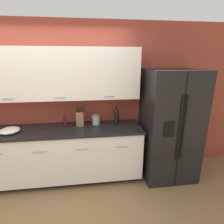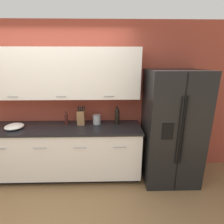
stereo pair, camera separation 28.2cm
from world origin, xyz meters
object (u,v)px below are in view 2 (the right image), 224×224
(mixing_bowl, at_px, (14,126))
(steel_canister, at_px, (97,119))
(knife_block, at_px, (81,117))
(refrigerator, at_px, (171,127))
(wine_bottle, at_px, (117,116))
(oil_bottle, at_px, (66,119))

(mixing_bowl, bearing_deg, steel_canister, 8.47)
(knife_block, xyz_separation_m, mixing_bowl, (-1.04, -0.17, -0.09))
(refrigerator, distance_m, mixing_bowl, 2.54)
(steel_canister, bearing_deg, refrigerator, -9.39)
(refrigerator, bearing_deg, knife_block, 173.34)
(wine_bottle, xyz_separation_m, oil_bottle, (-0.86, -0.01, -0.04))
(refrigerator, relative_size, mixing_bowl, 6.40)
(steel_canister, bearing_deg, mixing_bowl, -171.53)
(oil_bottle, relative_size, steel_canister, 1.35)
(steel_canister, bearing_deg, knife_block, -173.79)
(wine_bottle, bearing_deg, oil_bottle, -179.58)
(steel_canister, bearing_deg, wine_bottle, -4.32)
(knife_block, bearing_deg, refrigerator, -6.66)
(refrigerator, distance_m, steel_canister, 1.25)
(wine_bottle, height_order, steel_canister, wine_bottle)
(steel_canister, relative_size, mixing_bowl, 0.60)
(refrigerator, height_order, wine_bottle, refrigerator)
(knife_block, height_order, wine_bottle, knife_block)
(refrigerator, height_order, steel_canister, refrigerator)
(wine_bottle, bearing_deg, refrigerator, -11.35)
(oil_bottle, bearing_deg, wine_bottle, 0.42)
(wine_bottle, bearing_deg, mixing_bowl, -174.18)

